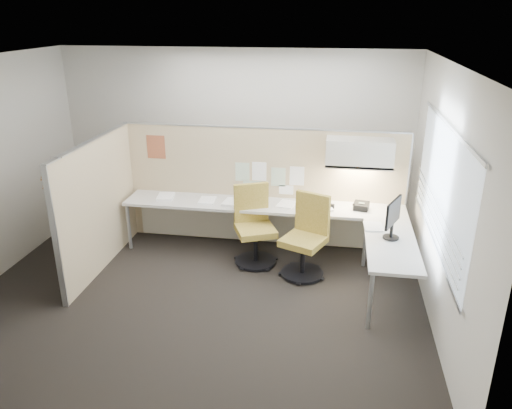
% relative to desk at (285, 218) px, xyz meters
% --- Properties ---
extents(floor, '(5.50, 4.50, 0.01)m').
position_rel_desk_xyz_m(floor, '(-0.93, -1.13, -0.61)').
color(floor, black).
rests_on(floor, ground).
extents(ceiling, '(5.50, 4.50, 0.01)m').
position_rel_desk_xyz_m(ceiling, '(-0.93, -1.13, 2.20)').
color(ceiling, white).
rests_on(ceiling, wall_back).
extents(wall_back, '(5.50, 0.02, 2.80)m').
position_rel_desk_xyz_m(wall_back, '(-0.93, 1.12, 0.80)').
color(wall_back, beige).
rests_on(wall_back, ground).
extents(wall_front, '(5.50, 0.02, 2.80)m').
position_rel_desk_xyz_m(wall_front, '(-0.93, -3.38, 0.80)').
color(wall_front, beige).
rests_on(wall_front, ground).
extents(wall_right, '(0.02, 4.50, 2.80)m').
position_rel_desk_xyz_m(wall_right, '(1.82, -1.13, 0.80)').
color(wall_right, beige).
rests_on(wall_right, ground).
extents(window_pane, '(0.01, 2.80, 1.30)m').
position_rel_desk_xyz_m(window_pane, '(1.79, -1.13, 0.95)').
color(window_pane, '#ABBBC7').
rests_on(window_pane, wall_right).
extents(partition_back, '(4.10, 0.06, 1.75)m').
position_rel_desk_xyz_m(partition_back, '(-0.38, 0.47, 0.27)').
color(partition_back, tan).
rests_on(partition_back, floor).
extents(partition_left, '(0.06, 2.20, 1.75)m').
position_rel_desk_xyz_m(partition_left, '(-2.43, -0.63, 0.27)').
color(partition_left, tan).
rests_on(partition_left, floor).
extents(desk, '(4.00, 2.07, 0.73)m').
position_rel_desk_xyz_m(desk, '(0.00, 0.00, 0.00)').
color(desk, beige).
rests_on(desk, floor).
extents(overhead_bin, '(0.90, 0.36, 0.38)m').
position_rel_desk_xyz_m(overhead_bin, '(0.97, 0.26, 0.91)').
color(overhead_bin, beige).
rests_on(overhead_bin, partition_back).
extents(task_light_strip, '(0.60, 0.06, 0.02)m').
position_rel_desk_xyz_m(task_light_strip, '(0.97, 0.26, 0.70)').
color(task_light_strip, '#FFEABF').
rests_on(task_light_strip, overhead_bin).
extents(pinned_papers, '(1.01, 0.00, 0.47)m').
position_rel_desk_xyz_m(pinned_papers, '(-0.30, 0.44, 0.43)').
color(pinned_papers, '#8CBF8C').
rests_on(pinned_papers, partition_back).
extents(poster, '(0.28, 0.00, 0.35)m').
position_rel_desk_xyz_m(poster, '(-1.98, 0.44, 0.82)').
color(poster, '#EC581D').
rests_on(poster, partition_back).
extents(chair_left, '(0.66, 0.68, 1.08)m').
position_rel_desk_xyz_m(chair_left, '(-0.40, -0.20, -0.10)').
color(chair_left, black).
rests_on(chair_left, floor).
extents(chair_right, '(0.66, 0.68, 1.08)m').
position_rel_desk_xyz_m(chair_right, '(0.33, -0.44, -0.10)').
color(chair_right, black).
rests_on(chair_right, floor).
extents(monitor, '(0.21, 0.44, 0.49)m').
position_rel_desk_xyz_m(monitor, '(1.37, -0.74, 0.41)').
color(monitor, black).
rests_on(monitor, desk).
extents(phone, '(0.24, 0.23, 0.12)m').
position_rel_desk_xyz_m(phone, '(1.04, 0.16, 0.18)').
color(phone, black).
rests_on(phone, desk).
extents(stapler, '(0.14, 0.05, 0.05)m').
position_rel_desk_xyz_m(stapler, '(0.45, 0.21, 0.15)').
color(stapler, black).
rests_on(stapler, desk).
extents(tape_dispenser, '(0.11, 0.07, 0.06)m').
position_rel_desk_xyz_m(tape_dispenser, '(0.63, 0.14, 0.16)').
color(tape_dispenser, black).
rests_on(tape_dispenser, desk).
extents(coat_hook, '(0.18, 0.46, 1.38)m').
position_rel_desk_xyz_m(coat_hook, '(-2.51, -1.47, 0.81)').
color(coat_hook, silver).
rests_on(coat_hook, partition_left).
extents(paper_stack_0, '(0.27, 0.33, 0.04)m').
position_rel_desk_xyz_m(paper_stack_0, '(-1.78, 0.16, 0.15)').
color(paper_stack_0, white).
rests_on(paper_stack_0, desk).
extents(paper_stack_1, '(0.25, 0.31, 0.02)m').
position_rel_desk_xyz_m(paper_stack_1, '(-1.14, 0.13, 0.14)').
color(paper_stack_1, white).
rests_on(paper_stack_1, desk).
extents(paper_stack_2, '(0.27, 0.33, 0.04)m').
position_rel_desk_xyz_m(paper_stack_2, '(-0.76, 0.08, 0.15)').
color(paper_stack_2, white).
rests_on(paper_stack_2, desk).
extents(paper_stack_3, '(0.29, 0.34, 0.02)m').
position_rel_desk_xyz_m(paper_stack_3, '(0.01, 0.17, 0.14)').
color(paper_stack_3, white).
rests_on(paper_stack_3, desk).
extents(paper_stack_4, '(0.29, 0.34, 0.03)m').
position_rel_desk_xyz_m(paper_stack_4, '(0.53, 0.13, 0.14)').
color(paper_stack_4, white).
rests_on(paper_stack_4, desk).
extents(paper_stack_5, '(0.25, 0.31, 0.02)m').
position_rel_desk_xyz_m(paper_stack_5, '(1.18, -0.43, 0.14)').
color(paper_stack_5, white).
rests_on(paper_stack_5, desk).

